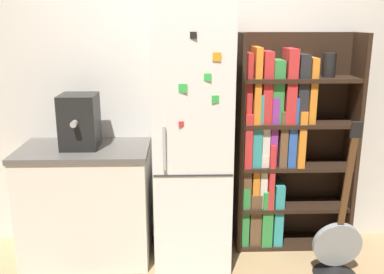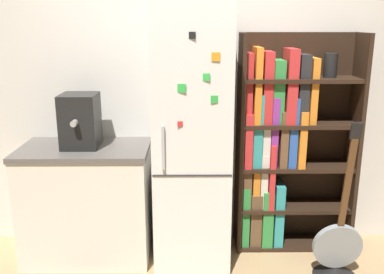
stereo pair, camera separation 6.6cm
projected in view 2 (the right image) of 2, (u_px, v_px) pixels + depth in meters
name	position (u px, v px, depth m)	size (l,w,h in m)	color
ground_plane	(192.00, 264.00, 3.28)	(16.00, 16.00, 0.00)	tan
wall_back	(191.00, 86.00, 3.40)	(8.00, 0.05, 2.60)	silver
refrigerator	(192.00, 137.00, 3.16)	(0.55, 0.65, 1.93)	white
bookshelf	(281.00, 145.00, 3.37)	(0.92, 0.31, 1.72)	black
kitchen_counter	(88.00, 202.00, 3.31)	(0.97, 0.59, 0.89)	silver
espresso_machine	(80.00, 121.00, 3.15)	(0.26, 0.34, 0.40)	black
guitar	(337.00, 255.00, 3.08)	(0.35, 0.32, 1.18)	black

